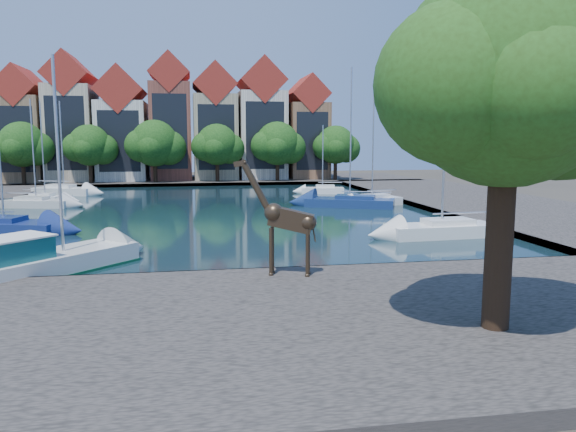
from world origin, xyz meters
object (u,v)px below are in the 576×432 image
Objects in this scene: plane_tree at (511,84)px; motorsailer at (37,260)px; giraffe_statue at (284,219)px; sailboat_right_a at (442,227)px.

plane_tree is 1.09× the size of motorsailer.
plane_tree is 20.33m from motorsailer.
motorsailer is (-10.53, 3.20, -2.02)m from giraffe_statue.
sailboat_right_a is at bearing 16.27° from motorsailer.
giraffe_statue is at bearing -16.92° from motorsailer.
plane_tree reaches higher than giraffe_statue.
motorsailer is at bearing 145.71° from plane_tree.
giraffe_statue is at bearing 124.88° from plane_tree.
giraffe_statue is 0.40× the size of sailboat_right_a.
giraffe_statue is at bearing -140.01° from sailboat_right_a.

